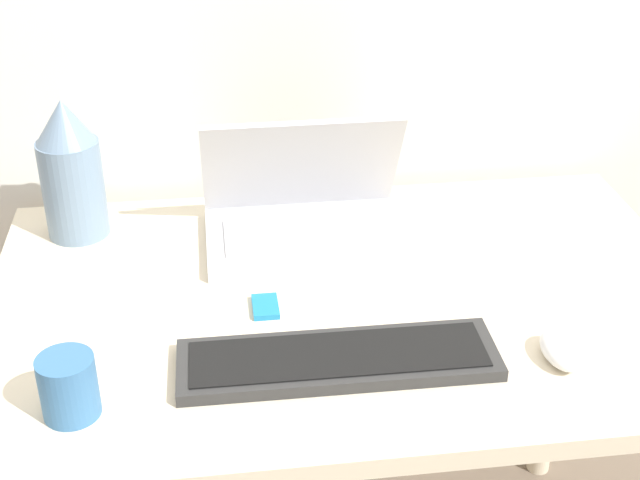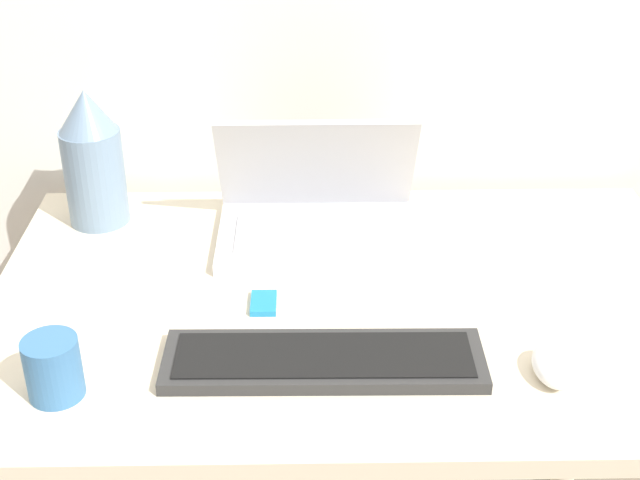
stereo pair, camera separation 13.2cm
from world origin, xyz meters
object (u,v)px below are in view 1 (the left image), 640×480
at_px(keyboard, 338,360).
at_px(mouse, 561,350).
at_px(mug, 69,387).
at_px(mp3_player, 265,307).
at_px(laptop, 304,211).
at_px(vase, 71,170).

height_order(keyboard, mouse, mouse).
bearing_deg(mug, mp3_player, 37.96).
bearing_deg(mp3_player, laptop, 68.86).
distance_m(laptop, keyboard, 0.37).
distance_m(keyboard, vase, 0.59).
bearing_deg(vase, mug, -85.38).
xyz_separation_m(mouse, mp3_player, (-0.39, 0.18, -0.01)).
xyz_separation_m(laptop, vase, (-0.38, 0.06, 0.07)).
distance_m(laptop, mug, 0.54).
height_order(laptop, vase, vase).
bearing_deg(mug, vase, 94.62).
xyz_separation_m(laptop, mug, (-0.35, -0.42, -0.01)).
height_order(mouse, vase, vase).
distance_m(laptop, mp3_player, 0.24).
height_order(mouse, mp3_player, mouse).
xyz_separation_m(laptop, mp3_player, (-0.08, -0.22, -0.04)).
relative_size(laptop, vase, 1.37).
xyz_separation_m(keyboard, mp3_player, (-0.09, 0.15, -0.01)).
xyz_separation_m(mouse, vase, (-0.69, 0.46, 0.10)).
xyz_separation_m(laptop, mouse, (0.31, -0.39, -0.03)).
distance_m(keyboard, mouse, 0.31).
bearing_deg(laptop, vase, 170.67).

